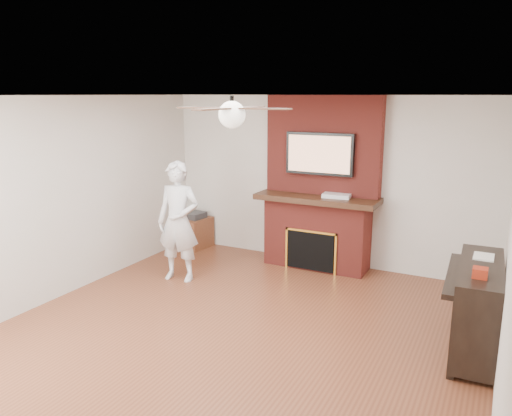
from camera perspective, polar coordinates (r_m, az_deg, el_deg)
The scene contains 13 objects.
room_shell at distance 5.03m, azimuth -2.64°, elevation -1.66°, with size 5.36×5.86×2.86m.
fireplace at distance 7.35m, azimuth 7.24°, elevation 0.88°, with size 1.78×0.64×2.50m.
tv at distance 7.20m, azimuth 7.27°, elevation 6.15°, with size 1.00×0.08×0.60m.
ceiling_fan at distance 4.87m, azimuth -2.77°, elevation 10.74°, with size 1.21×1.21×0.31m.
person at distance 6.85m, azimuth -8.86°, elevation -1.55°, with size 0.60×0.40×1.64m, color silver.
side_table at distance 8.44m, azimuth -7.25°, elevation -2.57°, with size 0.57×0.57×0.60m.
piano at distance 5.44m, azimuth 23.93°, elevation -10.16°, with size 0.56×1.40×0.99m.
cable_box at distance 7.15m, azimuth 9.19°, elevation 1.39°, with size 0.39×0.22×0.06m, color silver.
candle_orange at distance 7.54m, azimuth 4.94°, elevation -6.12°, with size 0.07×0.07×0.12m, color #C16416.
candle_green at distance 7.39m, azimuth 6.06°, elevation -6.64°, with size 0.07×0.07×0.10m, color green.
candle_cream at distance 7.35m, azimuth 7.51°, elevation -6.77°, with size 0.08×0.08×0.11m, color #C4AF9B.
candle_blue at distance 7.41m, azimuth 7.81°, elevation -6.69°, with size 0.06×0.06×0.09m, color #3867A8.
candle_orange_extra at distance 7.52m, azimuth 5.34°, elevation -6.18°, with size 0.07×0.07×0.12m, color gold.
Camera 1 is at (2.41, -4.23, 2.52)m, focal length 35.00 mm.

